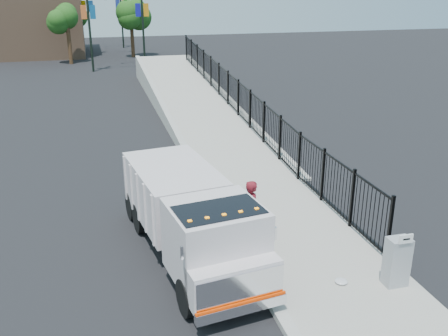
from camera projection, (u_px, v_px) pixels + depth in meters
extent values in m
plane|color=black|center=(237.00, 244.00, 14.31)|extent=(120.00, 120.00, 0.00)
cube|color=#9E998E|center=(330.00, 270.00, 12.95)|extent=(3.55, 12.00, 0.12)
cube|color=#ADAAA3|center=(260.00, 279.00, 12.48)|extent=(0.30, 12.00, 0.16)
cube|color=#9E998E|center=(196.00, 110.00, 29.31)|extent=(3.95, 24.06, 3.19)
cube|color=black|center=(238.00, 110.00, 25.72)|extent=(0.10, 28.00, 1.80)
cube|color=black|center=(188.00, 236.00, 13.76)|extent=(1.72, 6.08, 0.19)
cube|color=silver|center=(215.00, 241.00, 11.69)|extent=(2.33, 2.22, 1.77)
cube|color=silver|center=(234.00, 281.00, 10.89)|extent=(2.15, 0.90, 0.88)
cube|color=silver|center=(241.00, 289.00, 10.61)|extent=(2.03, 0.35, 0.75)
cube|color=silver|center=(242.00, 308.00, 10.71)|extent=(2.13, 0.45, 0.25)
cube|color=#EC3600|center=(242.00, 303.00, 10.66)|extent=(2.11, 0.34, 0.05)
cube|color=black|center=(219.00, 224.00, 11.32)|extent=(2.09, 1.41, 0.75)
cube|color=silver|center=(174.00, 191.00, 14.44)|extent=(2.62, 3.98, 1.50)
cube|color=silver|center=(182.00, 253.00, 10.39)|extent=(0.06, 0.06, 0.31)
cube|color=silver|center=(276.00, 233.00, 11.20)|extent=(0.06, 0.06, 0.31)
cube|color=orange|center=(190.00, 221.00, 10.63)|extent=(0.10, 0.08, 0.05)
cube|color=orange|center=(207.00, 218.00, 10.78)|extent=(0.10, 0.08, 0.05)
cube|color=orange|center=(224.00, 215.00, 10.92)|extent=(0.10, 0.08, 0.05)
cube|color=orange|center=(241.00, 212.00, 11.07)|extent=(0.10, 0.08, 0.05)
cube|color=orange|center=(257.00, 209.00, 11.21)|extent=(0.10, 0.08, 0.05)
cylinder|color=black|center=(187.00, 298.00, 11.15)|extent=(0.40, 0.92, 0.88)
cylinder|color=black|center=(262.00, 280.00, 11.82)|extent=(0.40, 0.92, 0.88)
cylinder|color=black|center=(140.00, 218.00, 14.89)|extent=(0.40, 0.92, 0.88)
cylinder|color=black|center=(199.00, 208.00, 15.57)|extent=(0.40, 0.92, 0.88)
cylinder|color=black|center=(133.00, 206.00, 15.73)|extent=(0.40, 0.92, 0.88)
cylinder|color=black|center=(188.00, 197.00, 16.41)|extent=(0.40, 0.92, 0.88)
imported|color=maroon|center=(252.00, 211.00, 13.97)|extent=(0.46, 0.68, 1.83)
cube|color=gray|center=(397.00, 262.00, 12.01)|extent=(0.55, 0.40, 1.25)
cube|color=white|center=(406.00, 239.00, 11.55)|extent=(0.35, 0.04, 0.22)
ellipsoid|color=silver|center=(341.00, 281.00, 12.26)|extent=(0.32, 0.32, 0.08)
cylinder|color=black|center=(89.00, 22.00, 40.62)|extent=(0.18, 0.18, 8.00)
cube|color=#0D4E81|center=(93.00, 12.00, 40.43)|extent=(0.45, 0.04, 1.10)
cube|color=#CC5B25|center=(84.00, 12.00, 40.26)|extent=(0.45, 0.04, 1.10)
cylinder|color=black|center=(143.00, 19.00, 43.69)|extent=(0.18, 0.18, 8.00)
cube|color=orange|center=(146.00, 10.00, 43.49)|extent=(0.45, 0.04, 1.10)
cube|color=#121494|center=(138.00, 10.00, 43.32)|extent=(0.45, 0.04, 1.10)
cylinder|color=black|center=(88.00, 15.00, 50.29)|extent=(0.18, 0.18, 8.00)
cube|color=navy|center=(91.00, 6.00, 50.09)|extent=(0.45, 0.04, 1.10)
cube|color=#D09804|center=(84.00, 6.00, 49.92)|extent=(0.45, 0.04, 1.10)
cylinder|color=black|center=(121.00, 11.00, 55.93)|extent=(0.18, 0.18, 8.00)
cube|color=orange|center=(124.00, 4.00, 55.73)|extent=(0.45, 0.04, 1.10)
cube|color=navy|center=(118.00, 4.00, 55.57)|extent=(0.45, 0.04, 1.10)
cylinder|color=#382314|center=(70.00, 46.00, 45.35)|extent=(0.36, 0.36, 3.20)
sphere|color=#194714|center=(67.00, 19.00, 44.51)|extent=(2.26, 2.26, 2.26)
cylinder|color=#382314|center=(132.00, 41.00, 49.63)|extent=(0.36, 0.36, 3.20)
sphere|color=#194714|center=(131.00, 16.00, 48.79)|extent=(2.35, 2.35, 2.35)
cylinder|color=#382314|center=(74.00, 35.00, 55.32)|extent=(0.36, 0.36, 3.20)
sphere|color=#194714|center=(72.00, 12.00, 54.48)|extent=(3.05, 3.05, 3.05)
cube|color=#8C664C|center=(31.00, 14.00, 50.59)|extent=(10.00, 10.00, 8.00)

